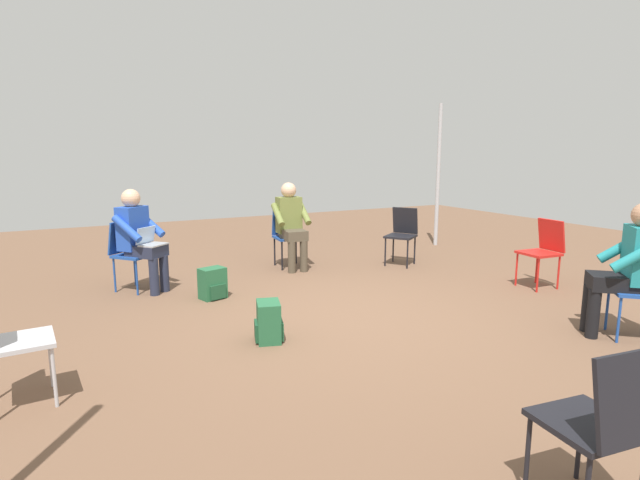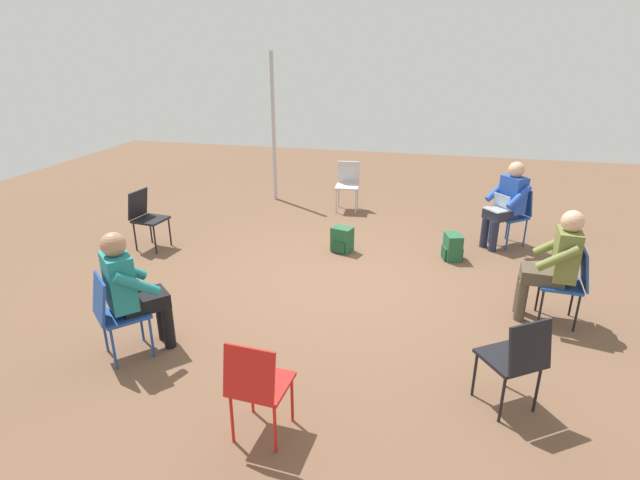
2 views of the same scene
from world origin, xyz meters
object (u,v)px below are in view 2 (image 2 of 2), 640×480
Objects in this scene: chair_southwest at (514,212)px; person_in_teal at (131,286)px; chair_south at (348,182)px; chair_northwest at (516,357)px; person_with_laptop at (507,201)px; person_in_olive at (555,260)px; chair_northeast at (115,311)px; chair_north at (257,383)px; chair_east at (146,215)px; backpack_near_laptop_user at (342,241)px; chair_west at (569,280)px; backpack_by_empty_chair at (452,248)px.

person_in_teal reaches higher than chair_southwest.
chair_northwest is (-2.25, 4.88, 0.00)m from chair_south.
person_with_laptop is 1.00× the size of person_in_olive.
chair_northeast is 1.00× the size of chair_northwest.
chair_north is 1.76m from chair_northeast.
chair_northeast is 0.26m from person_in_teal.
chair_east is 5.31m from person_in_olive.
chair_southwest is at bearing 49.71° from chair_northwest.
chair_south and chair_northwest have the same top height.
chair_east is at bearing 136.10° from chair_north.
person_in_olive is (-5.24, 0.84, 0.20)m from chair_east.
person_in_olive is (-3.89, -1.55, 0.00)m from person_in_teal.
person_in_teal is 3.26m from backpack_near_laptop_user.
person_in_olive is at bearing 151.54° from backpack_near_laptop_user.
person_with_laptop reaches higher than backpack_near_laptop_user.
chair_northwest is (-1.85, -0.78, 0.00)m from chair_north.
chair_north is at bearing 137.14° from chair_west.
person_in_olive is at bearing 90.00° from chair_west.
person_with_laptop reaches higher than chair_north.
chair_southwest and chair_east have the same top height.
chair_northwest is 3.06m from backpack_by_empty_chair.
person_with_laptop is (-2.52, 1.19, 0.20)m from chair_south.
backpack_near_laptop_user is at bearing 94.43° from chair_south.
chair_southwest and chair_north have the same top height.
backpack_near_laptop_user is (-2.75, -0.51, -0.34)m from chair_east.
person_in_teal reaches higher than backpack_by_empty_chair.
chair_northeast is (1.62, -0.68, 0.00)m from chair_north.
chair_north is at bearing 48.69° from chair_east.
chair_south is 3.48m from chair_east.
backpack_near_laptop_user is at bearing 67.30° from chair_west.
person_in_olive is at bearing 63.64° from person_in_teal.
chair_northwest is 0.69× the size of person_in_olive.
backpack_near_laptop_user is (-1.40, -2.90, -0.54)m from person_in_teal.
person_with_laptop is at bearing -136.40° from backpack_by_empty_chair.
chair_north is (2.54, 2.35, 0.00)m from chair_west.
chair_southwest is at bearing 87.03° from chair_northeast.
person_in_olive is at bearing 49.07° from chair_north.
person_in_teal reaches higher than backpack_near_laptop_user.
chair_north is 2.01m from chair_northwest.
backpack_near_laptop_user is (2.65, -1.36, -0.34)m from chair_west.
chair_northeast reaches higher than backpack_near_laptop_user.
person_in_olive reaches higher than backpack_near_laptop_user.
chair_northwest is 3.54m from backpack_near_laptop_user.
person_in_olive is 3.44× the size of backpack_by_empty_chair.
chair_northeast is (-1.24, 2.51, 0.00)m from chair_east.
chair_south is 1.00× the size of chair_southwest.
person_in_teal is at bearing 72.98° from chair_south.
chair_southwest is 0.69× the size of person_with_laptop.
chair_southwest is at bearing 111.96° from chair_east.
chair_northwest is at bearing 123.78° from backpack_near_laptop_user.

